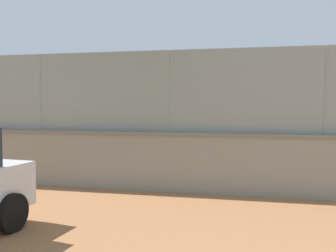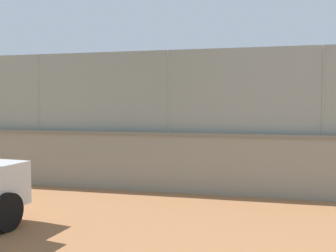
{
  "view_description": "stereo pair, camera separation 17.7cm",
  "coord_description": "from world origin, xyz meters",
  "views": [
    {
      "loc": [
        -0.87,
        21.84,
        2.03
      ],
      "look_at": [
        2.04,
        8.11,
        1.23
      ],
      "focal_mm": 41.87,
      "sensor_mm": 36.0,
      "label": 1
    },
    {
      "loc": [
        -1.04,
        21.8,
        2.03
      ],
      "look_at": [
        2.04,
        8.11,
        1.23
      ],
      "focal_mm": 41.87,
      "sensor_mm": 36.0,
      "label": 2
    }
  ],
  "objects": [
    {
      "name": "player_at_service_line",
      "position": [
        0.96,
        10.92,
        0.95
      ],
      "size": [
        0.74,
        1.04,
        1.61
      ],
      "color": "black",
      "rests_on": "ground_plane"
    },
    {
      "name": "sports_ball",
      "position": [
        2.0,
        12.42,
        0.11
      ],
      "size": [
        0.21,
        0.21,
        0.21
      ],
      "primitive_type": "sphere",
      "color": "yellow",
      "rests_on": "ground_plane"
    },
    {
      "name": "perimeter_wall",
      "position": [
        -0.75,
        13.05,
        0.7
      ],
      "size": [
        30.57,
        0.92,
        1.38
      ],
      "color": "gray",
      "rests_on": "ground_plane"
    },
    {
      "name": "fence_panel_on_wall",
      "position": [
        -0.75,
        13.05,
        2.32
      ],
      "size": [
        30.02,
        0.56,
        1.87
      ],
      "color": "gray",
      "rests_on": "perimeter_wall"
    },
    {
      "name": "player_foreground_swinging",
      "position": [
        5.53,
        -0.99,
        1.0
      ],
      "size": [
        0.77,
        1.28,
        1.68
      ],
      "color": "#591919",
      "rests_on": "ground_plane"
    },
    {
      "name": "ground_plane",
      "position": [
        0.0,
        0.0,
        0.0
      ],
      "size": [
        260.0,
        260.0,
        0.0
      ],
      "primitive_type": "plane",
      "color": "#A36B42"
    }
  ]
}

